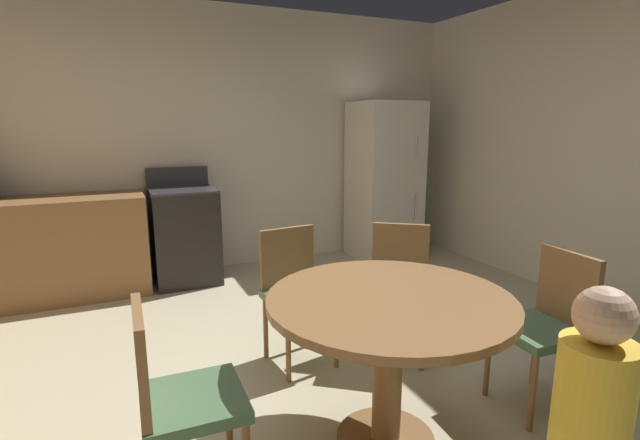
{
  "coord_description": "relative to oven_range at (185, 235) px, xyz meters",
  "views": [
    {
      "loc": [
        -1.06,
        -2.17,
        1.55
      ],
      "look_at": [
        0.22,
        0.68,
        0.89
      ],
      "focal_mm": 26.36,
      "sensor_mm": 36.0,
      "label": 1
    }
  ],
  "objects": [
    {
      "name": "refrigerator",
      "position": [
        2.22,
        -0.05,
        0.41
      ],
      "size": [
        0.68,
        0.68,
        1.76
      ],
      "color": "silver",
      "rests_on": "ground"
    },
    {
      "name": "wall_back",
      "position": [
        0.44,
        0.4,
        0.88
      ],
      "size": [
        5.63,
        0.12,
        2.7
      ],
      "primitive_type": "cube",
      "color": "silver",
      "rests_on": "ground"
    },
    {
      "name": "chair_west",
      "position": [
        -0.45,
        -2.83,
        0.03
      ],
      "size": [
        0.41,
        0.41,
        0.87
      ],
      "rotation": [
        0.0,
        0.0,
        6.26
      ],
      "color": "olive",
      "rests_on": "ground"
    },
    {
      "name": "chair_northeast",
      "position": [
        1.09,
        -2.08,
        0.03
      ],
      "size": [
        0.56,
        0.56,
        0.87
      ],
      "rotation": [
        0.0,
        0.0,
        4.08
      ],
      "color": "olive",
      "rests_on": "ground"
    },
    {
      "name": "chair_east",
      "position": [
        1.48,
        -2.93,
        0.03
      ],
      "size": [
        0.43,
        0.43,
        0.87
      ],
      "rotation": [
        0.0,
        0.0,
        3.06
      ],
      "color": "olive",
      "rests_on": "ground"
    },
    {
      "name": "ground_plane",
      "position": [
        0.44,
        -2.41,
        -0.47
      ],
      "size": [
        14.0,
        14.0,
        0.0
      ],
      "primitive_type": "plane",
      "color": "beige"
    },
    {
      "name": "dining_table",
      "position": [
        0.51,
        -2.86,
        0.13
      ],
      "size": [
        1.15,
        1.15,
        0.76
      ],
      "color": "olive",
      "rests_on": "ground"
    },
    {
      "name": "chair_north",
      "position": [
        0.42,
        -1.89,
        0.03
      ],
      "size": [
        0.44,
        0.44,
        0.87
      ],
      "rotation": [
        0.0,
        0.0,
        4.81
      ],
      "color": "olive",
      "rests_on": "ground"
    },
    {
      "name": "oven_range",
      "position": [
        0.0,
        0.0,
        0.0
      ],
      "size": [
        0.6,
        0.6,
        1.1
      ],
      "color": "black",
      "rests_on": "ground"
    },
    {
      "name": "kitchen_counter",
      "position": [
        -1.21,
        -0.0,
        -0.02
      ],
      "size": [
        1.72,
        0.6,
        0.9
      ],
      "primitive_type": "cube",
      "color": "olive",
      "rests_on": "ground"
    }
  ]
}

